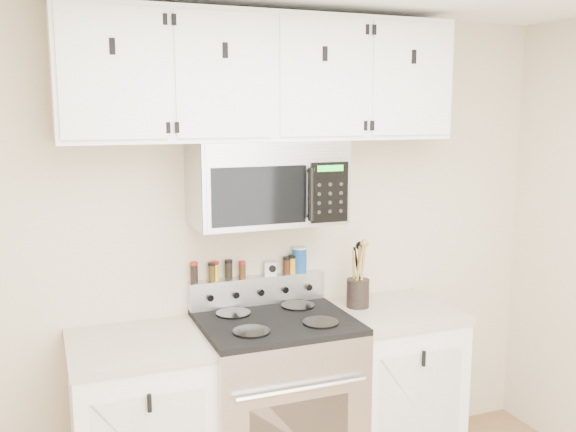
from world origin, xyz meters
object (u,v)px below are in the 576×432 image
object	(u,v)px
range	(276,404)
microwave	(267,182)
salt_canister	(300,260)
utensil_crock	(358,291)

from	to	relation	value
range	microwave	bearing A→B (deg)	89.77
range	salt_canister	size ratio (longest dim) A/B	7.61
utensil_crock	salt_canister	world-z (taller)	utensil_crock
microwave	utensil_crock	bearing A→B (deg)	-1.83
microwave	utensil_crock	world-z (taller)	microwave
range	salt_canister	bearing A→B (deg)	48.94
utensil_crock	salt_canister	bearing A→B (deg)	148.05
microwave	utensil_crock	size ratio (longest dim) A/B	2.09
range	microwave	world-z (taller)	microwave
range	salt_canister	distance (m)	0.78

